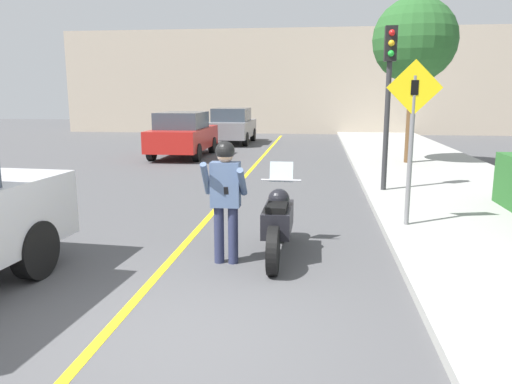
{
  "coord_description": "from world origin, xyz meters",
  "views": [
    {
      "loc": [
        1.45,
        -4.45,
        2.35
      ],
      "look_at": [
        0.56,
        2.79,
        0.91
      ],
      "focal_mm": 35.0,
      "sensor_mm": 36.0,
      "label": 1
    }
  ],
  "objects": [
    {
      "name": "street_tree",
      "position": [
        4.42,
        12.32,
        3.98
      ],
      "size": [
        2.63,
        2.63,
        5.19
      ],
      "color": "brown",
      "rests_on": "sidewalk_curb"
    },
    {
      "name": "parked_car_red",
      "position": [
        -3.57,
        13.87,
        0.86
      ],
      "size": [
        1.88,
        4.2,
        1.68
      ],
      "color": "black",
      "rests_on": "ground"
    },
    {
      "name": "ground_plane",
      "position": [
        0.0,
        0.0,
        0.0
      ],
      "size": [
        80.0,
        80.0,
        0.0
      ],
      "primitive_type": "plane",
      "color": "#4C4C4F"
    },
    {
      "name": "building_backdrop",
      "position": [
        0.0,
        26.0,
        3.04
      ],
      "size": [
        28.0,
        1.2,
        6.08
      ],
      "color": "#B2A38E",
      "rests_on": "ground"
    },
    {
      "name": "crossing_sign",
      "position": [
        3.01,
        4.15,
        1.8
      ],
      "size": [
        0.91,
        0.08,
        2.77
      ],
      "color": "slate",
      "rests_on": "sidewalk_curb"
    },
    {
      "name": "parked_car_grey",
      "position": [
        -2.62,
        19.24,
        0.86
      ],
      "size": [
        1.88,
        4.2,
        1.68
      ],
      "color": "black",
      "rests_on": "ground"
    },
    {
      "name": "person_biker",
      "position": [
        0.21,
        2.18,
        1.06
      ],
      "size": [
        0.59,
        0.47,
        1.72
      ],
      "color": "#282D4C",
      "rests_on": "ground"
    },
    {
      "name": "road_center_line",
      "position": [
        -0.6,
        6.0,
        0.0
      ],
      "size": [
        0.12,
        36.0,
        0.01
      ],
      "color": "yellow",
      "rests_on": "ground"
    },
    {
      "name": "motorcycle",
      "position": [
        0.91,
        2.6,
        0.51
      ],
      "size": [
        0.62,
        2.23,
        1.31
      ],
      "color": "black",
      "rests_on": "ground"
    },
    {
      "name": "traffic_light",
      "position": [
        3.02,
        7.34,
        2.7
      ],
      "size": [
        0.26,
        0.3,
        3.69
      ],
      "color": "#2D2D30",
      "rests_on": "sidewalk_curb"
    }
  ]
}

